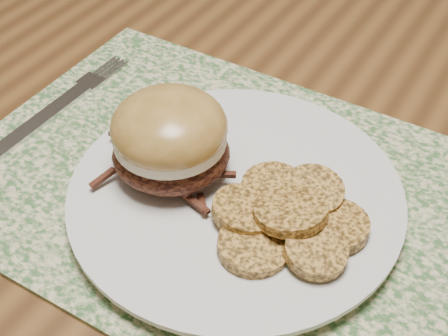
{
  "coord_description": "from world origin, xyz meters",
  "views": [
    {
      "loc": [
        0.45,
        -0.36,
        1.13
      ],
      "look_at": [
        0.26,
        -0.04,
        0.79
      ],
      "focal_mm": 50.0,
      "sensor_mm": 36.0,
      "label": 1
    }
  ],
  "objects_px": {
    "pork_sandwich": "(170,138)",
    "dining_table": "(47,140)",
    "dinner_plate": "(236,196)",
    "fork": "(56,108)"
  },
  "relations": [
    {
      "from": "dinner_plate",
      "to": "pork_sandwich",
      "type": "relative_size",
      "value": 2.04
    },
    {
      "from": "dining_table",
      "to": "dinner_plate",
      "type": "bearing_deg",
      "value": -9.14
    },
    {
      "from": "dining_table",
      "to": "fork",
      "type": "bearing_deg",
      "value": -23.83
    },
    {
      "from": "dining_table",
      "to": "fork",
      "type": "distance_m",
      "value": 0.11
    },
    {
      "from": "fork",
      "to": "dinner_plate",
      "type": "bearing_deg",
      "value": -3.75
    },
    {
      "from": "dining_table",
      "to": "pork_sandwich",
      "type": "relative_size",
      "value": 11.76
    },
    {
      "from": "pork_sandwich",
      "to": "dining_table",
      "type": "bearing_deg",
      "value": 142.12
    },
    {
      "from": "dinner_plate",
      "to": "pork_sandwich",
      "type": "xyz_separation_m",
      "value": [
        -0.06,
        -0.01,
        0.04
      ]
    },
    {
      "from": "dinner_plate",
      "to": "pork_sandwich",
      "type": "bearing_deg",
      "value": -172.45
    },
    {
      "from": "dinner_plate",
      "to": "fork",
      "type": "distance_m",
      "value": 0.21
    }
  ]
}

